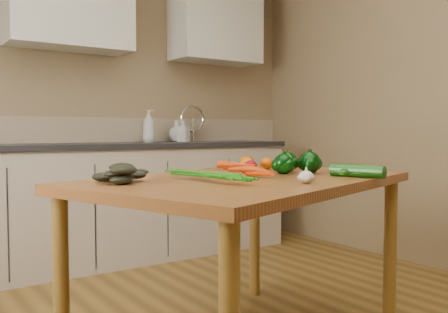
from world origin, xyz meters
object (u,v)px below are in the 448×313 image
leafy_greens (123,169)px  carrot_bunch (236,170)px  zucchini_a (357,170)px  zucchini_b (357,171)px  table (247,197)px  pepper_b (288,162)px  tomato_a (251,166)px  soap_bottle_c (177,131)px  pepper_a (284,164)px  garlic_bulb (306,177)px  soap_bottle_a (149,126)px  tomato_c (267,163)px  tomato_b (247,163)px  soap_bottle_b (183,131)px  pepper_c (310,163)px

leafy_greens → carrot_bunch: bearing=-13.3°
zucchini_a → zucchini_b: zucchini_b is taller
table → leafy_greens: size_ratio=8.04×
pepper_b → tomato_a: bearing=136.5°
leafy_greens → pepper_b: size_ratio=2.17×
soap_bottle_c → pepper_a: size_ratio=1.89×
leafy_greens → garlic_bulb: size_ratio=3.55×
pepper_b → soap_bottle_a: bearing=86.2°
carrot_bunch → tomato_c: carrot_bunch is taller
tomato_b → zucchini_a: bearing=-69.2°
leafy_greens → pepper_a: size_ratio=2.19×
soap_bottle_c → leafy_greens: size_ratio=0.86×
pepper_a → tomato_c: (0.12, 0.27, -0.02)m
soap_bottle_a → carrot_bunch: bearing=169.8°
garlic_bulb → zucchini_b: bearing=9.1°
carrot_bunch → zucchini_a: bearing=-40.9°
table → tomato_a: tomato_a is taller
pepper_b → zucchini_b: size_ratio=0.39×
soap_bottle_a → garlic_bulb: size_ratio=4.46×
table → garlic_bulb: size_ratio=28.52×
soap_bottle_c → garlic_bulb: 2.47m
table → soap_bottle_a: 2.03m
table → pepper_a: (0.24, 0.03, 0.14)m
zucchini_b → tomato_c: bearing=93.8°
soap_bottle_c → tomato_b: size_ratio=2.26×
table → zucchini_b: size_ratio=6.83×
tomato_b → carrot_bunch: bearing=-133.3°
soap_bottle_c → carrot_bunch: bearing=0.2°
soap_bottle_c → zucchini_b: (-0.37, -2.29, -0.17)m
soap_bottle_b → tomato_b: (-0.52, -1.57, -0.17)m
soap_bottle_b → leafy_greens: bearing=22.5°
table → tomato_b: size_ratio=21.19×
pepper_a → tomato_b: 0.30m
soap_bottle_c → tomato_c: soap_bottle_c is taller
carrot_bunch → tomato_b: size_ratio=3.42×
tomato_b → soap_bottle_c: bearing=72.8°
garlic_bulb → zucchini_b: size_ratio=0.24×
zucchini_b → garlic_bulb: bearing=-170.9°
leafy_greens → soap_bottle_a: bearing=61.2°
pepper_c → zucchini_b: size_ratio=0.42×
soap_bottle_a → carrot_bunch: (-0.53, -1.95, -0.21)m
pepper_a → table: bearing=-172.3°
table → garlic_bulb: (0.04, -0.33, 0.11)m
soap_bottle_a → soap_bottle_b: bearing=-94.9°
tomato_a → tomato_b: tomato_b is taller
soap_bottle_b → garlic_bulb: soap_bottle_b is taller
soap_bottle_b → soap_bottle_c: bearing=-124.0°
leafy_greens → tomato_a: 0.76m
garlic_bulb → pepper_b: pepper_b is taller
table → carrot_bunch: 0.14m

